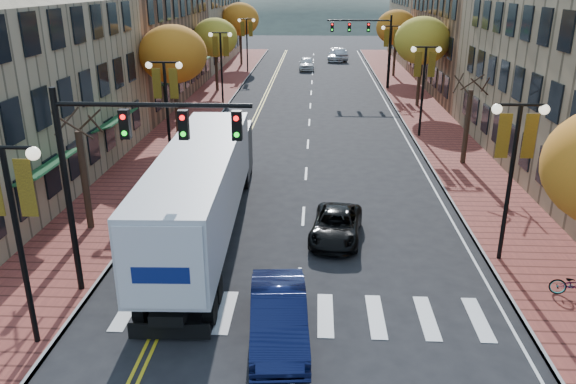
# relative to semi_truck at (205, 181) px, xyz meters

# --- Properties ---
(ground) EXTENTS (200.00, 200.00, 0.00)m
(ground) POSITION_rel_semi_truck_xyz_m (3.95, -7.90, -2.36)
(ground) COLOR black
(ground) RESTS_ON ground
(sidewalk_left) EXTENTS (4.00, 85.00, 0.15)m
(sidewalk_left) POSITION_rel_semi_truck_xyz_m (-5.05, 24.60, -2.28)
(sidewalk_left) COLOR brown
(sidewalk_left) RESTS_ON ground
(sidewalk_right) EXTENTS (4.00, 85.00, 0.15)m
(sidewalk_right) POSITION_rel_semi_truck_xyz_m (12.95, 24.60, -2.28)
(sidewalk_right) COLOR brown
(sidewalk_right) RESTS_ON ground
(building_left_mid) EXTENTS (12.00, 24.00, 11.00)m
(building_left_mid) POSITION_rel_semi_truck_xyz_m (-13.05, 28.10, 3.14)
(building_left_mid) COLOR brown
(building_left_mid) RESTS_ON ground
(building_left_far) EXTENTS (12.00, 26.00, 9.50)m
(building_left_far) POSITION_rel_semi_truck_xyz_m (-13.05, 53.10, 2.39)
(building_left_far) COLOR #9E8966
(building_left_far) RESTS_ON ground
(building_right_mid) EXTENTS (15.00, 24.00, 10.00)m
(building_right_mid) POSITION_rel_semi_truck_xyz_m (22.45, 34.10, 2.64)
(building_right_mid) COLOR brown
(building_right_mid) RESTS_ON ground
(building_right_far) EXTENTS (15.00, 20.00, 11.00)m
(building_right_far) POSITION_rel_semi_truck_xyz_m (22.45, 56.10, 3.14)
(building_right_far) COLOR #9E8966
(building_right_far) RESTS_ON ground
(tree_left_a) EXTENTS (0.28, 0.28, 4.20)m
(tree_left_a) POSITION_rel_semi_truck_xyz_m (-5.05, 0.10, -0.11)
(tree_left_a) COLOR #382619
(tree_left_a) RESTS_ON sidewalk_left
(tree_left_b) EXTENTS (4.48, 4.48, 7.21)m
(tree_left_b) POSITION_rel_semi_truck_xyz_m (-5.05, 16.10, 3.09)
(tree_left_b) COLOR #382619
(tree_left_b) RESTS_ON sidewalk_left
(tree_left_c) EXTENTS (4.16, 4.16, 6.69)m
(tree_left_c) POSITION_rel_semi_truck_xyz_m (-5.05, 32.10, 2.70)
(tree_left_c) COLOR #382619
(tree_left_c) RESTS_ON sidewalk_left
(tree_left_d) EXTENTS (4.61, 4.61, 7.42)m
(tree_left_d) POSITION_rel_semi_truck_xyz_m (-5.05, 50.10, 3.25)
(tree_left_d) COLOR #382619
(tree_left_d) RESTS_ON sidewalk_left
(tree_right_b) EXTENTS (0.28, 0.28, 4.20)m
(tree_right_b) POSITION_rel_semi_truck_xyz_m (12.95, 10.10, -0.11)
(tree_right_b) COLOR #382619
(tree_right_b) RESTS_ON sidewalk_right
(tree_right_c) EXTENTS (4.48, 4.48, 7.21)m
(tree_right_c) POSITION_rel_semi_truck_xyz_m (12.95, 26.10, 3.09)
(tree_right_c) COLOR #382619
(tree_right_c) RESTS_ON sidewalk_right
(tree_right_d) EXTENTS (4.35, 4.35, 7.00)m
(tree_right_d) POSITION_rel_semi_truck_xyz_m (12.95, 42.10, 2.93)
(tree_right_d) COLOR #382619
(tree_right_d) RESTS_ON sidewalk_right
(lamp_left_a) EXTENTS (1.96, 0.36, 6.05)m
(lamp_left_a) POSITION_rel_semi_truck_xyz_m (-3.55, -7.90, 1.94)
(lamp_left_a) COLOR black
(lamp_left_a) RESTS_ON ground
(lamp_left_b) EXTENTS (1.96, 0.36, 6.05)m
(lamp_left_b) POSITION_rel_semi_truck_xyz_m (-3.55, 8.10, 1.94)
(lamp_left_b) COLOR black
(lamp_left_b) RESTS_ON ground
(lamp_left_c) EXTENTS (1.96, 0.36, 6.05)m
(lamp_left_c) POSITION_rel_semi_truck_xyz_m (-3.55, 26.10, 1.94)
(lamp_left_c) COLOR black
(lamp_left_c) RESTS_ON ground
(lamp_left_d) EXTENTS (1.96, 0.36, 6.05)m
(lamp_left_d) POSITION_rel_semi_truck_xyz_m (-3.55, 44.10, 1.94)
(lamp_left_d) COLOR black
(lamp_left_d) RESTS_ON ground
(lamp_right_a) EXTENTS (1.96, 0.36, 6.05)m
(lamp_right_a) POSITION_rel_semi_truck_xyz_m (11.45, -1.90, 1.94)
(lamp_right_a) COLOR black
(lamp_right_a) RESTS_ON ground
(lamp_right_b) EXTENTS (1.96, 0.36, 6.05)m
(lamp_right_b) POSITION_rel_semi_truck_xyz_m (11.45, 16.10, 1.94)
(lamp_right_b) COLOR black
(lamp_right_b) RESTS_ON ground
(lamp_right_c) EXTENTS (1.96, 0.36, 6.05)m
(lamp_right_c) POSITION_rel_semi_truck_xyz_m (11.45, 34.10, 1.94)
(lamp_right_c) COLOR black
(lamp_right_c) RESTS_ON ground
(traffic_mast_near) EXTENTS (6.10, 0.35, 7.00)m
(traffic_mast_near) POSITION_rel_semi_truck_xyz_m (-1.53, -4.91, 2.57)
(traffic_mast_near) COLOR black
(traffic_mast_near) RESTS_ON ground
(traffic_mast_far) EXTENTS (6.10, 0.34, 7.00)m
(traffic_mast_far) POSITION_rel_semi_truck_xyz_m (9.43, 34.09, 2.57)
(traffic_mast_far) COLOR black
(traffic_mast_far) RESTS_ON ground
(semi_truck) EXTENTS (3.11, 16.20, 4.03)m
(semi_truck) POSITION_rel_semi_truck_xyz_m (0.00, 0.00, 0.00)
(semi_truck) COLOR black
(semi_truck) RESTS_ON ground
(navy_sedan) EXTENTS (2.02, 4.78, 1.53)m
(navy_sedan) POSITION_rel_semi_truck_xyz_m (3.45, -7.21, -1.59)
(navy_sedan) COLOR #0E1439
(navy_sedan) RESTS_ON ground
(black_suv) EXTENTS (2.45, 4.43, 1.18)m
(black_suv) POSITION_rel_semi_truck_xyz_m (5.35, -0.19, -1.77)
(black_suv) COLOR black
(black_suv) RESTS_ON ground
(car_far_white) EXTENTS (1.89, 4.48, 1.51)m
(car_far_white) POSITION_rel_semi_truck_xyz_m (3.22, 46.84, -1.60)
(car_far_white) COLOR white
(car_far_white) RESTS_ON ground
(car_far_silver) EXTENTS (2.50, 5.28, 1.49)m
(car_far_silver) POSITION_rel_semi_truck_xyz_m (7.00, 55.16, -1.61)
(car_far_silver) COLOR #B7B9C0
(car_far_silver) RESTS_ON ground
(car_far_oncoming) EXTENTS (2.24, 4.83, 1.53)m
(car_far_oncoming) POSITION_rel_semi_truck_xyz_m (7.41, 55.58, -1.59)
(car_far_oncoming) COLOR #B4B6BD
(car_far_oncoming) RESTS_ON ground
(bicycle) EXTENTS (1.72, 0.93, 0.86)m
(bicycle) POSITION_rel_semi_truck_xyz_m (13.11, -4.58, -1.78)
(bicycle) COLOR gray
(bicycle) RESTS_ON sidewalk_right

